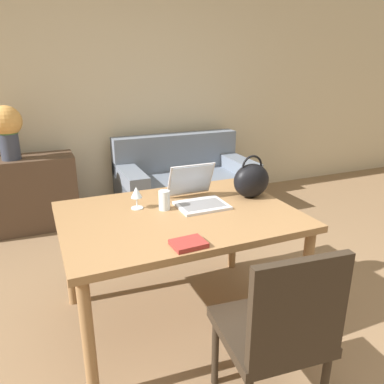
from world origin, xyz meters
TOP-DOWN VIEW (x-y plane):
  - ground_plane at (0.00, 0.00)m, footprint 14.00×14.00m
  - wall_back at (0.00, 2.79)m, footprint 10.00×0.06m
  - dining_table at (-0.03, 0.57)m, footprint 1.36×0.99m
  - chair at (0.09, -0.28)m, footprint 0.48×0.48m
  - couch at (0.70, 2.29)m, footprint 1.43×0.80m
  - sideboard at (-1.01, 2.45)m, footprint 1.16×0.40m
  - laptop at (0.14, 0.69)m, footprint 0.30×0.35m
  - drinking_glass at (-0.09, 0.66)m, footprint 0.07×0.07m
  - wine_glass at (-0.24, 0.74)m, footprint 0.07×0.07m
  - handbag at (0.51, 0.65)m, footprint 0.25×0.17m
  - flower_vase at (-0.97, 2.41)m, footprint 0.28×0.28m
  - book at (-0.14, 0.16)m, footprint 0.17×0.14m

SIDE VIEW (x-z plane):
  - ground_plane at x=0.00m, z-range 0.00..0.00m
  - couch at x=0.70m, z-range -0.12..0.70m
  - sideboard at x=-1.01m, z-range 0.00..0.73m
  - chair at x=0.09m, z-range 0.05..0.94m
  - dining_table at x=-0.03m, z-range 0.29..1.02m
  - book at x=-0.14m, z-range 0.73..0.75m
  - drinking_glass at x=-0.09m, z-range 0.73..0.85m
  - laptop at x=0.14m, z-range 0.67..0.91m
  - wine_glass at x=-0.24m, z-range 0.75..0.89m
  - handbag at x=0.51m, z-range 0.70..0.99m
  - flower_vase at x=-0.97m, z-range 0.78..1.27m
  - wall_back at x=0.00m, z-range 0.00..2.70m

